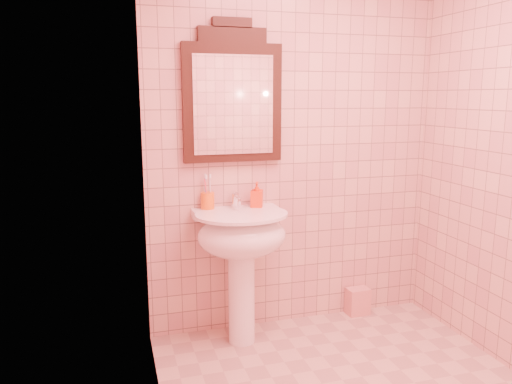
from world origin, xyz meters
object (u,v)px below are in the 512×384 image
object	(u,v)px
toothbrush_cup	(208,200)
towel	(358,301)
mirror	(233,97)
pedestal_sink	(242,244)
soap_dispenser	(257,195)

from	to	relation	value
toothbrush_cup	towel	world-z (taller)	toothbrush_cup
mirror	towel	distance (m)	1.74
mirror	towel	bearing A→B (deg)	-2.01
pedestal_sink	toothbrush_cup	size ratio (longest dim) A/B	4.30
toothbrush_cup	towel	size ratio (longest dim) A/B	1.02
mirror	soap_dispenser	bearing A→B (deg)	-24.90
mirror	soap_dispenser	xyz separation A→B (m)	(0.14, -0.07, -0.63)
toothbrush_cup	mirror	bearing A→B (deg)	8.52
toothbrush_cup	soap_dispenser	size ratio (longest dim) A/B	1.21
soap_dispenser	mirror	bearing A→B (deg)	178.55
soap_dispenser	towel	size ratio (longest dim) A/B	0.85
mirror	soap_dispenser	distance (m)	0.65
mirror	soap_dispenser	world-z (taller)	mirror
pedestal_sink	towel	xyz separation A→B (m)	(0.92, 0.17, -0.56)
pedestal_sink	towel	size ratio (longest dim) A/B	4.39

